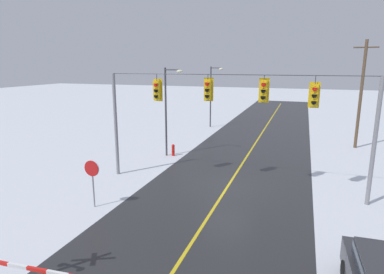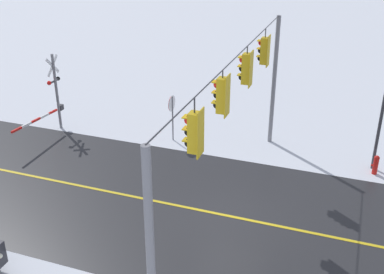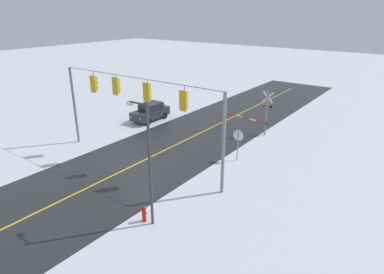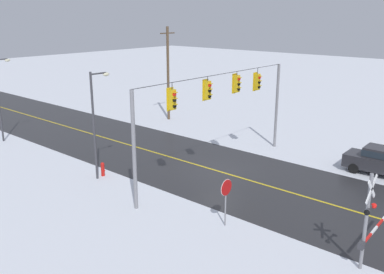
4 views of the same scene
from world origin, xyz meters
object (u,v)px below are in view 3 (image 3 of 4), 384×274
object	(u,v)px
fire_hydrant	(144,213)
stop_sign	(238,138)
parked_car_charcoal	(151,111)
railroad_crossing	(263,113)
streetlamp_near	(146,153)

from	to	relation	value
fire_hydrant	stop_sign	bearing A→B (deg)	-91.20
stop_sign	fire_hydrant	distance (m)	9.66
parked_car_charcoal	fire_hydrant	xyz separation A→B (m)	(-11.47, 12.91, -0.49)
railroad_crossing	parked_car_charcoal	distance (m)	11.11
parked_car_charcoal	fire_hydrant	world-z (taller)	parked_car_charcoal
stop_sign	railroad_crossing	distance (m)	6.22
railroad_crossing	parked_car_charcoal	xyz separation A→B (m)	(10.70, 2.81, -1.03)
parked_car_charcoal	streetlamp_near	size ratio (longest dim) A/B	0.65
railroad_crossing	streetlamp_near	xyz separation A→B (m)	(-1.06, 15.63, 1.93)
parked_car_charcoal	stop_sign	bearing A→B (deg)	164.09
parked_car_charcoal	railroad_crossing	bearing A→B (deg)	-165.27
railroad_crossing	fire_hydrant	bearing A→B (deg)	92.79
stop_sign	parked_car_charcoal	xyz separation A→B (m)	(11.67, -3.33, -0.76)
railroad_crossing	fire_hydrant	distance (m)	15.81
railroad_crossing	streetlamp_near	world-z (taller)	streetlamp_near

